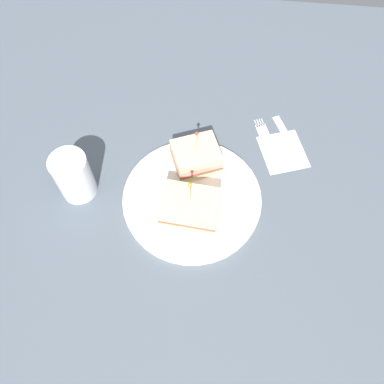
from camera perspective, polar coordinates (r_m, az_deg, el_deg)
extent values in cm
cube|color=#4C5660|center=(77.23, 0.00, -1.45)|extent=(119.84, 119.84, 2.00)
cylinder|color=silver|center=(75.87, 0.00, -0.92)|extent=(25.86, 25.86, 1.08)
cube|color=beige|center=(73.23, -0.15, -2.83)|extent=(10.75, 7.70, 1.37)
cube|color=#478438|center=(72.44, -0.15, -2.53)|extent=(10.75, 7.70, 0.40)
cube|color=red|center=(72.03, -0.15, -2.37)|extent=(10.75, 7.70, 0.50)
cube|color=#E59389|center=(71.15, -0.15, -2.02)|extent=(10.75, 7.70, 1.47)
cube|color=beige|center=(69.89, -0.15, -1.49)|extent=(10.75, 7.70, 1.37)
cylinder|color=tan|center=(67.18, -0.16, -0.30)|extent=(0.30, 0.30, 6.11)
sphere|color=orange|center=(64.51, -0.17, 0.99)|extent=(0.70, 0.70, 0.70)
cube|color=beige|center=(78.63, 0.54, 4.27)|extent=(10.51, 9.82, 1.24)
cube|color=#478438|center=(77.95, 0.54, 4.60)|extent=(10.51, 9.82, 0.40)
cube|color=red|center=(77.57, 0.54, 4.78)|extent=(10.51, 9.82, 0.50)
cube|color=#E59389|center=(76.81, 0.55, 5.16)|extent=(10.51, 9.82, 1.34)
cube|color=beige|center=(75.74, 0.56, 5.70)|extent=(10.51, 9.82, 1.24)
cylinder|color=tan|center=(73.47, 0.58, 6.93)|extent=(0.30, 0.30, 5.56)
sphere|color=red|center=(71.23, 0.60, 8.23)|extent=(0.70, 0.70, 0.70)
cylinder|color=#B74C33|center=(77.03, -16.14, 1.37)|extent=(5.89, 5.89, 7.33)
cylinder|color=white|center=(76.02, -16.36, 1.83)|extent=(6.70, 6.70, 9.75)
cube|color=white|center=(83.92, 12.66, 5.54)|extent=(10.98, 11.56, 0.15)
cube|color=silver|center=(83.03, 11.22, 5.24)|extent=(3.38, 7.90, 0.35)
cube|color=silver|center=(86.05, 9.92, 8.42)|extent=(3.30, 4.14, 0.35)
cube|color=silver|center=(87.48, 9.92, 9.63)|extent=(0.86, 1.94, 0.35)
cube|color=silver|center=(87.33, 9.60, 9.58)|extent=(0.86, 1.94, 0.35)
cube|color=silver|center=(87.18, 9.29, 9.52)|extent=(0.86, 1.94, 0.35)
cube|color=silver|center=(87.03, 8.98, 9.47)|extent=(0.86, 1.94, 0.35)
cube|color=silver|center=(84.71, 14.10, 5.91)|extent=(3.51, 6.62, 0.35)
cube|color=silver|center=(87.21, 12.60, 8.66)|extent=(4.31, 6.98, 0.24)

